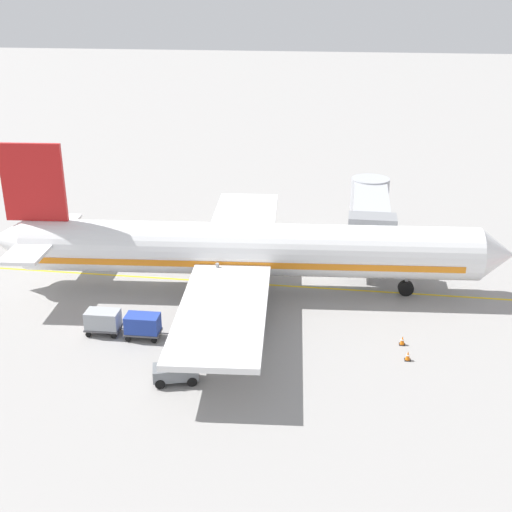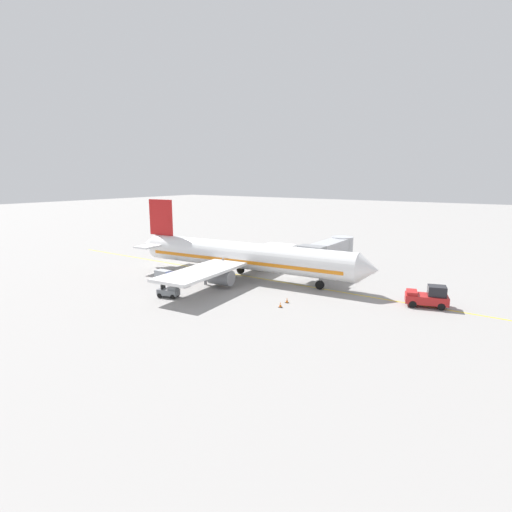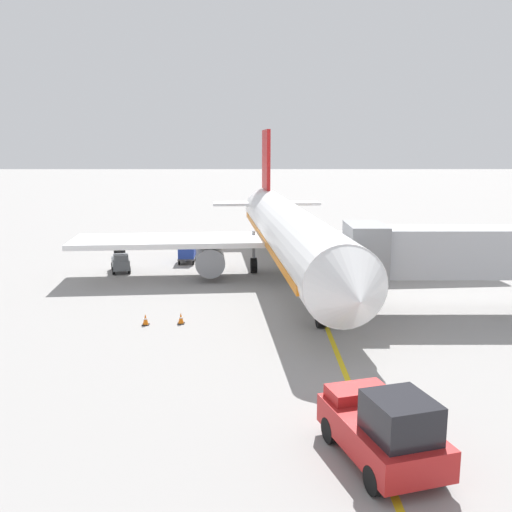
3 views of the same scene
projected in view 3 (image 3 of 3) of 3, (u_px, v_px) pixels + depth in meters
name	position (u px, v px, depth m)	size (l,w,h in m)	color
ground_plane	(309.00, 282.00, 39.12)	(400.00, 400.00, 0.00)	gray
gate_lead_in_line	(309.00, 282.00, 39.12)	(0.24, 80.00, 0.01)	gold
parked_airliner	(289.00, 233.00, 39.93)	(30.34, 37.35, 10.63)	white
jet_bridge	(467.00, 252.00, 31.20)	(13.27, 3.50, 4.98)	#A8AAAF
pushback_tractor	(384.00, 429.00, 16.50)	(3.36, 4.84, 2.40)	#B21E1E
baggage_tug_lead	(121.00, 262.00, 42.14)	(1.87, 2.74, 1.62)	slate
baggage_cart_front	(187.00, 251.00, 45.44)	(1.37, 2.92, 1.58)	#4C4C51
baggage_cart_second_in_train	(193.00, 245.00, 48.05)	(1.37, 2.92, 1.58)	#4C4C51
ground_crew_wing_walker	(213.00, 258.00, 42.42)	(0.71, 0.35, 1.69)	#232328
safety_cone_nose_left	(181.00, 318.00, 29.85)	(0.36, 0.36, 0.59)	black
safety_cone_nose_right	(145.00, 320.00, 29.63)	(0.36, 0.36, 0.59)	black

